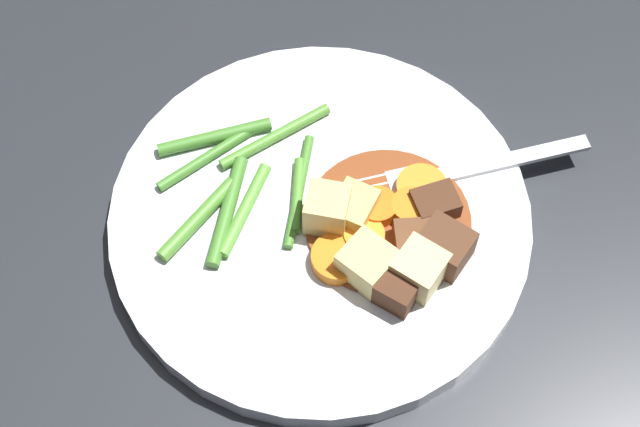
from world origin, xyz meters
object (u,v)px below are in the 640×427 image
object	(u,v)px
potato_chunk_3	(327,210)
meat_chunk_1	(444,247)
carrot_slice_2	(338,258)
potato_chunk_2	(354,208)
meat_chunk_3	(397,291)
dinner_plate	(320,220)
carrot_slice_0	(421,190)
fork	(449,174)
carrot_slice_3	(377,208)
potato_chunk_1	(419,269)
potato_chunk_0	(367,263)
carrot_slice_1	(411,209)
meat_chunk_2	(415,242)
meat_chunk_0	(435,205)
carrot_slice_4	(364,237)

from	to	relation	value
potato_chunk_3	meat_chunk_1	distance (m)	0.07
potato_chunk_3	meat_chunk_1	world-z (taller)	potato_chunk_3
carrot_slice_2	potato_chunk_2	xyz separation A→B (m)	(0.01, 0.03, 0.01)
potato_chunk_2	meat_chunk_3	size ratio (longest dim) A/B	1.22
dinner_plate	carrot_slice_0	size ratio (longest dim) A/B	8.23
carrot_slice_2	fork	size ratio (longest dim) A/B	0.19
meat_chunk_1	potato_chunk_3	bearing A→B (deg)	169.80
carrot_slice_3	potato_chunk_1	distance (m)	0.05
potato_chunk_0	potato_chunk_2	xyz separation A→B (m)	(-0.01, 0.04, -0.00)
carrot_slice_3	meat_chunk_1	distance (m)	0.05
potato_chunk_1	carrot_slice_3	bearing A→B (deg)	125.72
carrot_slice_1	potato_chunk_1	xyz separation A→B (m)	(0.01, -0.04, 0.01)
meat_chunk_1	meat_chunk_3	world-z (taller)	meat_chunk_1
meat_chunk_3	meat_chunk_2	bearing A→B (deg)	78.81
carrot_slice_1	meat_chunk_0	xyz separation A→B (m)	(0.01, 0.00, 0.00)
dinner_plate	carrot_slice_2	bearing A→B (deg)	-63.76
potato_chunk_3	carrot_slice_4	bearing A→B (deg)	-22.88
carrot_slice_1	potato_chunk_0	distance (m)	0.05
meat_chunk_2	meat_chunk_3	world-z (taller)	meat_chunk_3
potato_chunk_2	carrot_slice_2	bearing A→B (deg)	-99.26
potato_chunk_3	potato_chunk_1	bearing A→B (deg)	-27.01
dinner_plate	meat_chunk_3	distance (m)	0.07
meat_chunk_1	fork	xyz separation A→B (m)	(-0.00, 0.06, -0.01)
dinner_plate	carrot_slice_0	distance (m)	0.07
potato_chunk_2	fork	xyz separation A→B (m)	(0.06, 0.04, -0.01)
carrot_slice_1	potato_chunk_0	world-z (taller)	potato_chunk_0
carrot_slice_3	fork	xyz separation A→B (m)	(0.04, 0.03, -0.00)
carrot_slice_0	potato_chunk_2	world-z (taller)	potato_chunk_2
carrot_slice_4	potato_chunk_1	xyz separation A→B (m)	(0.03, -0.02, 0.01)
dinner_plate	meat_chunk_2	world-z (taller)	meat_chunk_2
meat_chunk_3	fork	size ratio (longest dim) A/B	0.13
carrot_slice_0	carrot_slice_1	size ratio (longest dim) A/B	1.27
dinner_plate	fork	bearing A→B (deg)	27.28
meat_chunk_1	carrot_slice_2	bearing A→B (deg)	-168.02
carrot_slice_2	potato_chunk_3	xyz separation A→B (m)	(-0.01, 0.03, 0.01)
meat_chunk_3	meat_chunk_1	bearing A→B (deg)	51.90
dinner_plate	carrot_slice_1	xyz separation A→B (m)	(0.06, 0.01, 0.02)
meat_chunk_0	dinner_plate	bearing A→B (deg)	-170.26
potato_chunk_3	meat_chunk_3	size ratio (longest dim) A/B	1.32
dinner_plate	potato_chunk_2	xyz separation A→B (m)	(0.02, 0.00, 0.02)
potato_chunk_0	dinner_plate	bearing A→B (deg)	133.26
dinner_plate	carrot_slice_0	world-z (taller)	carrot_slice_0
meat_chunk_2	fork	distance (m)	0.06
carrot_slice_4	fork	size ratio (longest dim) A/B	0.15
carrot_slice_1	potato_chunk_0	xyz separation A→B (m)	(-0.02, -0.04, 0.01)
carrot_slice_2	carrot_slice_4	world-z (taller)	carrot_slice_4
carrot_slice_2	meat_chunk_2	bearing A→B (deg)	20.30
potato_chunk_0	fork	world-z (taller)	potato_chunk_0
potato_chunk_0	carrot_slice_3	bearing A→B (deg)	88.12
fork	carrot_slice_2	bearing A→B (deg)	-130.64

